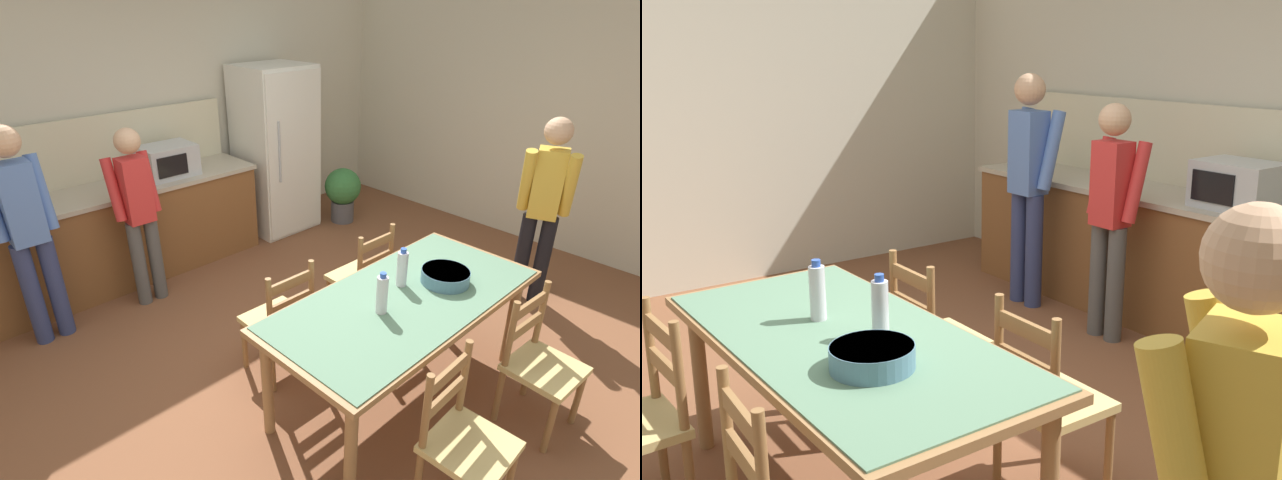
{
  "view_description": "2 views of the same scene",
  "coord_description": "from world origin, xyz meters",
  "views": [
    {
      "loc": [
        -2.07,
        -2.21,
        2.5
      ],
      "look_at": [
        0.06,
        0.06,
        0.98
      ],
      "focal_mm": 28.0,
      "sensor_mm": 36.0,
      "label": 1
    },
    {
      "loc": [
        2.75,
        -1.93,
        1.96
      ],
      "look_at": [
        0.01,
        0.09,
        1.05
      ],
      "focal_mm": 42.0,
      "sensor_mm": 36.0,
      "label": 2
    }
  ],
  "objects": [
    {
      "name": "chair_side_far_right",
      "position": [
        0.59,
        0.12,
        0.44
      ],
      "size": [
        0.42,
        0.4,
        0.91
      ],
      "rotation": [
        0.0,
        0.0,
        3.13
      ],
      "color": "olive",
      "rests_on": "ground"
    },
    {
      "name": "chair_side_far_left",
      "position": [
        -0.28,
        0.11,
        0.44
      ],
      "size": [
        0.43,
        0.41,
        0.91
      ],
      "rotation": [
        0.0,
        0.0,
        3.12
      ],
      "color": "olive",
      "rests_on": "ground"
    },
    {
      "name": "wall_left",
      "position": [
        -3.26,
        0.0,
        1.45
      ],
      "size": [
        0.12,
        5.2,
        2.9
      ],
      "primitive_type": "cube",
      "color": "beige",
      "rests_on": "ground"
    },
    {
      "name": "ground_plane",
      "position": [
        0.0,
        0.0,
        0.0
      ],
      "size": [
        8.32,
        8.32,
        0.0
      ],
      "primitive_type": "plane",
      "color": "brown"
    },
    {
      "name": "serving_bowl",
      "position": [
        0.5,
        -0.69,
        0.84
      ],
      "size": [
        0.32,
        0.32,
        0.09
      ],
      "color": "slate",
      "rests_on": "dining_table"
    },
    {
      "name": "person_at_sink",
      "position": [
        -1.37,
        1.71,
        0.98
      ],
      "size": [
        0.44,
        0.3,
        1.74
      ],
      "rotation": [
        0.0,
        0.0,
        1.57
      ],
      "color": "navy",
      "rests_on": "ground"
    },
    {
      "name": "person_at_counter",
      "position": [
        -0.52,
        1.69,
        0.89
      ],
      "size": [
        0.4,
        0.27,
        1.58
      ],
      "rotation": [
        0.0,
        0.0,
        1.57
      ],
      "color": "#4C4C4C",
      "rests_on": "ground"
    },
    {
      "name": "counter_splashback",
      "position": [
        -0.68,
        2.54,
        1.23
      ],
      "size": [
        3.06,
        0.03,
        0.6
      ],
      "primitive_type": "cube",
      "color": "beige",
      "rests_on": "kitchen_counter"
    },
    {
      "name": "kitchen_counter",
      "position": [
        -0.68,
        2.23,
        0.47
      ],
      "size": [
        3.1,
        0.66,
        0.93
      ],
      "color": "brown",
      "rests_on": "ground"
    },
    {
      "name": "wall_back",
      "position": [
        0.0,
        2.66,
        1.45
      ],
      "size": [
        6.52,
        0.12,
        2.9
      ],
      "primitive_type": "cube",
      "color": "beige",
      "rests_on": "ground"
    },
    {
      "name": "bottle_near_centre",
      "position": [
        -0.08,
        -0.62,
        0.91
      ],
      "size": [
        0.07,
        0.07,
        0.27
      ],
      "color": "silver",
      "rests_on": "dining_table"
    },
    {
      "name": "microwave",
      "position": [
        0.05,
        2.21,
        1.08
      ],
      "size": [
        0.5,
        0.39,
        0.3
      ],
      "color": "#B2B7BC",
      "rests_on": "kitchen_counter"
    },
    {
      "name": "dining_table",
      "position": [
        0.16,
        -0.62,
        0.7
      ],
      "size": [
        1.93,
        0.91,
        0.79
      ],
      "rotation": [
        0.0,
        0.0,
        0.01
      ],
      "color": "olive",
      "rests_on": "ground"
    },
    {
      "name": "bottle_off_centre",
      "position": [
        0.26,
        -0.51,
        0.91
      ],
      "size": [
        0.07,
        0.07,
        0.27
      ],
      "color": "silver",
      "rests_on": "dining_table"
    }
  ]
}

